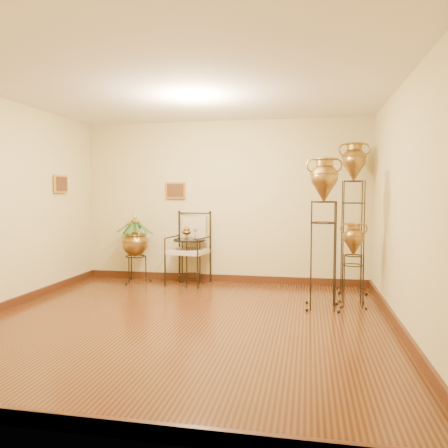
% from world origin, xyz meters
% --- Properties ---
extents(ground, '(5.00, 5.00, 0.00)m').
position_xyz_m(ground, '(0.00, 0.00, 0.00)').
color(ground, '#5C3215').
rests_on(ground, ground).
extents(room_shell, '(5.02, 5.02, 2.81)m').
position_xyz_m(room_shell, '(-0.01, 0.01, 1.73)').
color(room_shell, '#D4C389').
rests_on(room_shell, ground).
extents(amphora_tall, '(0.58, 0.58, 2.35)m').
position_xyz_m(amphora_tall, '(2.15, 2.07, 1.20)').
color(amphora_tall, black).
rests_on(amphora_tall, ground).
extents(amphora_mid, '(0.57, 0.57, 2.04)m').
position_xyz_m(amphora_mid, '(1.67, 0.97, 1.03)').
color(amphora_mid, black).
rests_on(amphora_mid, ground).
extents(amphora_short, '(0.39, 0.39, 1.17)m').
position_xyz_m(amphora_short, '(2.08, 1.18, 0.58)').
color(amphora_short, black).
rests_on(amphora_short, ground).
extents(planter_urn, '(0.79, 0.79, 1.31)m').
position_xyz_m(planter_urn, '(-1.49, 2.15, 0.73)').
color(planter_urn, black).
rests_on(planter_urn, ground).
extents(armchair, '(0.78, 0.74, 1.23)m').
position_xyz_m(armchair, '(-0.54, 2.15, 0.61)').
color(armchair, black).
rests_on(armchair, ground).
extents(side_table, '(0.68, 0.68, 0.98)m').
position_xyz_m(side_table, '(-0.51, 2.15, 0.40)').
color(side_table, black).
rests_on(side_table, ground).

